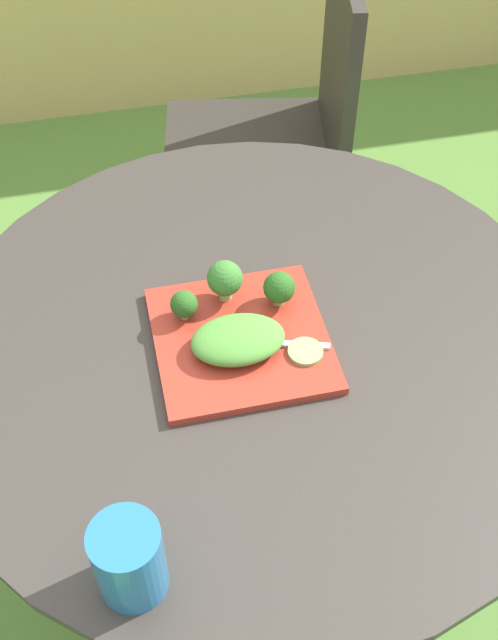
# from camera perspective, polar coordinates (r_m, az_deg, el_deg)

# --- Properties ---
(ground_plane) EXTENTS (12.00, 12.00, 0.00)m
(ground_plane) POSITION_cam_1_polar(r_m,az_deg,el_deg) (1.78, 0.40, -16.40)
(ground_plane) COLOR #568438
(patio_table) EXTENTS (0.98, 0.98, 0.72)m
(patio_table) POSITION_cam_1_polar(r_m,az_deg,el_deg) (1.36, 0.51, -7.47)
(patio_table) COLOR #38332D
(patio_table) RESTS_ON ground_plane
(patio_chair) EXTENTS (0.52, 0.52, 0.90)m
(patio_chair) POSITION_cam_1_polar(r_m,az_deg,el_deg) (1.95, 2.98, 14.46)
(patio_chair) COLOR #332D28
(patio_chair) RESTS_ON ground_plane
(salad_plate) EXTENTS (0.26, 0.26, 0.01)m
(salad_plate) POSITION_cam_1_polar(r_m,az_deg,el_deg) (1.15, -0.59, -1.43)
(salad_plate) COLOR #AD3323
(salad_plate) RESTS_ON patio_table
(drinking_glass) EXTENTS (0.08, 0.08, 0.11)m
(drinking_glass) POSITION_cam_1_polar(r_m,az_deg,el_deg) (0.93, -8.77, -17.19)
(drinking_glass) COLOR #236BA8
(drinking_glass) RESTS_ON patio_table
(fork) EXTENTS (0.15, 0.06, 0.00)m
(fork) POSITION_cam_1_polar(r_m,az_deg,el_deg) (1.14, 1.33, -1.68)
(fork) COLOR silver
(fork) RESTS_ON salad_plate
(lettuce_mound) EXTENTS (0.14, 0.10, 0.04)m
(lettuce_mound) POSITION_cam_1_polar(r_m,az_deg,el_deg) (1.12, -0.82, -1.45)
(lettuce_mound) COLOR #519338
(lettuce_mound) RESTS_ON salad_plate
(broccoli_floret_0) EXTENTS (0.04, 0.04, 0.05)m
(broccoli_floret_0) POSITION_cam_1_polar(r_m,az_deg,el_deg) (1.16, -4.80, 1.15)
(broccoli_floret_0) COLOR #99B770
(broccoli_floret_0) RESTS_ON salad_plate
(broccoli_floret_1) EXTENTS (0.05, 0.05, 0.06)m
(broccoli_floret_1) POSITION_cam_1_polar(r_m,az_deg,el_deg) (1.17, 2.24, 2.38)
(broccoli_floret_1) COLOR #99B770
(broccoli_floret_1) RESTS_ON salad_plate
(broccoli_floret_2) EXTENTS (0.05, 0.05, 0.07)m
(broccoli_floret_2) POSITION_cam_1_polar(r_m,az_deg,el_deg) (1.17, -1.78, 3.04)
(broccoli_floret_2) COLOR #99B770
(broccoli_floret_2) RESTS_ON salad_plate
(cucumber_slice_0) EXTENTS (0.05, 0.05, 0.01)m
(cucumber_slice_0) POSITION_cam_1_polar(r_m,az_deg,el_deg) (1.13, 4.17, -2.33)
(cucumber_slice_0) COLOR #8EB766
(cucumber_slice_0) RESTS_ON salad_plate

